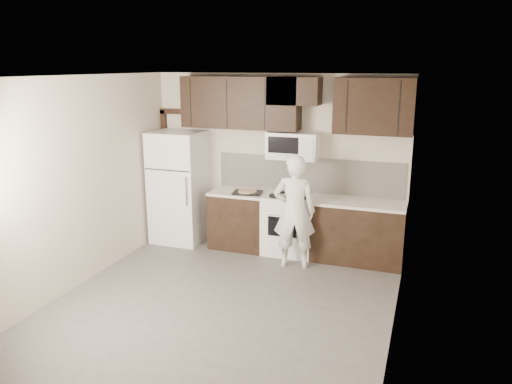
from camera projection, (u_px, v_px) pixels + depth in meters
The scene contains 14 objects.
floor at pixel (222, 304), 6.06m from camera, with size 4.50×4.50×0.00m, color #4F4D4A.
back_wall at pixel (277, 162), 7.78m from camera, with size 4.00×4.00×0.00m, color beige.
ceiling at pixel (218, 76), 5.39m from camera, with size 4.50×4.50×0.00m, color white.
counter_run at pixel (309, 226), 7.53m from camera, with size 2.95×0.64×0.91m.
stove at pixel (290, 224), 7.62m from camera, with size 0.76×0.66×0.94m.
backsplash at pixel (308, 175), 7.65m from camera, with size 2.90×0.02×0.54m, color beige.
upper_cabinets at pixel (288, 102), 7.32m from camera, with size 3.48×0.35×0.78m.
microwave at pixel (293, 146), 7.43m from camera, with size 0.76×0.42×0.40m.
refrigerator at pixel (179, 187), 8.06m from camera, with size 0.80×0.76×1.80m.
door_trim at pixel (168, 161), 8.39m from camera, with size 0.50×0.08×2.12m.
saucepan at pixel (282, 188), 7.69m from camera, with size 0.28×0.16×0.16m.
baking_tray at pixel (247, 193), 7.63m from camera, with size 0.43×0.32×0.02m, color black.
pizza at pixel (247, 191), 7.63m from camera, with size 0.29×0.29×0.02m, color tan.
person at pixel (294, 212), 7.00m from camera, with size 0.60×0.39×1.63m, color silver.
Camera 1 is at (2.23, -5.08, 2.83)m, focal length 35.00 mm.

